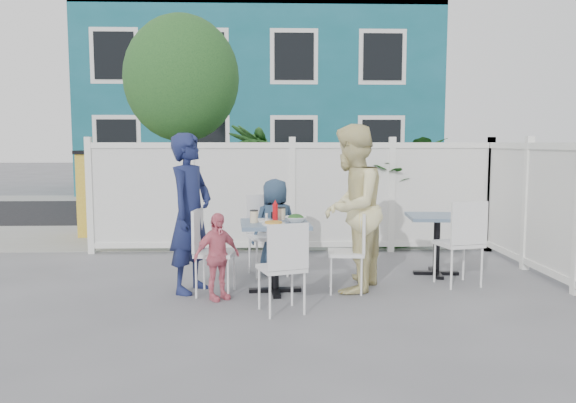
{
  "coord_description": "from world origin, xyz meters",
  "views": [
    {
      "loc": [
        -0.23,
        -5.68,
        1.6
      ],
      "look_at": [
        -0.02,
        0.62,
        0.94
      ],
      "focal_mm": 35.0,
      "sensor_mm": 36.0,
      "label": 1
    }
  ],
  "objects_px": {
    "utility_cabinet": "(103,195)",
    "boy": "(275,226)",
    "chair_right": "(353,245)",
    "chair_near": "(284,261)",
    "man": "(190,213)",
    "chair_back": "(266,228)",
    "spare_table": "(437,229)",
    "toddler": "(217,256)",
    "main_table": "(275,238)",
    "chair_left": "(208,245)",
    "woman": "(351,208)"
  },
  "relations": [
    {
      "from": "spare_table",
      "to": "chair_right",
      "type": "distance_m",
      "value": 1.35
    },
    {
      "from": "boy",
      "to": "toddler",
      "type": "distance_m",
      "value": 1.3
    },
    {
      "from": "boy",
      "to": "chair_near",
      "type": "bearing_deg",
      "value": 69.69
    },
    {
      "from": "chair_back",
      "to": "boy",
      "type": "distance_m",
      "value": 0.11
    },
    {
      "from": "utility_cabinet",
      "to": "spare_table",
      "type": "height_order",
      "value": "utility_cabinet"
    },
    {
      "from": "chair_back",
      "to": "toddler",
      "type": "xyz_separation_m",
      "value": [
        -0.5,
        -1.13,
        -0.12
      ]
    },
    {
      "from": "boy",
      "to": "chair_back",
      "type": "bearing_deg",
      "value": -13.98
    },
    {
      "from": "utility_cabinet",
      "to": "chair_left",
      "type": "height_order",
      "value": "utility_cabinet"
    },
    {
      "from": "spare_table",
      "to": "chair_left",
      "type": "bearing_deg",
      "value": -163.53
    },
    {
      "from": "spare_table",
      "to": "chair_back",
      "type": "distance_m",
      "value": 2.07
    },
    {
      "from": "utility_cabinet",
      "to": "chair_back",
      "type": "xyz_separation_m",
      "value": [
        2.82,
        -2.92,
        -0.14
      ]
    },
    {
      "from": "chair_near",
      "to": "boy",
      "type": "bearing_deg",
      "value": 73.44
    },
    {
      "from": "chair_right",
      "to": "chair_near",
      "type": "bearing_deg",
      "value": 141.17
    },
    {
      "from": "chair_back",
      "to": "woman",
      "type": "height_order",
      "value": "woman"
    },
    {
      "from": "chair_left",
      "to": "boy",
      "type": "height_order",
      "value": "boy"
    },
    {
      "from": "chair_left",
      "to": "chair_back",
      "type": "height_order",
      "value": "chair_back"
    },
    {
      "from": "utility_cabinet",
      "to": "boy",
      "type": "bearing_deg",
      "value": -49.04
    },
    {
      "from": "chair_left",
      "to": "man",
      "type": "distance_m",
      "value": 0.4
    },
    {
      "from": "utility_cabinet",
      "to": "toddler",
      "type": "bearing_deg",
      "value": -64.43
    },
    {
      "from": "utility_cabinet",
      "to": "toddler",
      "type": "xyz_separation_m",
      "value": [
        2.32,
        -4.05,
        -0.26
      ]
    },
    {
      "from": "spare_table",
      "to": "toddler",
      "type": "bearing_deg",
      "value": -158.63
    },
    {
      "from": "chair_near",
      "to": "main_table",
      "type": "bearing_deg",
      "value": 76.77
    },
    {
      "from": "spare_table",
      "to": "main_table",
      "type": "bearing_deg",
      "value": -159.69
    },
    {
      "from": "spare_table",
      "to": "toddler",
      "type": "height_order",
      "value": "toddler"
    },
    {
      "from": "spare_table",
      "to": "man",
      "type": "height_order",
      "value": "man"
    },
    {
      "from": "utility_cabinet",
      "to": "chair_near",
      "type": "relative_size",
      "value": 1.62
    },
    {
      "from": "utility_cabinet",
      "to": "chair_back",
      "type": "distance_m",
      "value": 4.06
    },
    {
      "from": "utility_cabinet",
      "to": "toddler",
      "type": "relative_size",
      "value": 1.57
    },
    {
      "from": "spare_table",
      "to": "chair_left",
      "type": "height_order",
      "value": "chair_left"
    },
    {
      "from": "chair_back",
      "to": "chair_near",
      "type": "bearing_deg",
      "value": 80.16
    },
    {
      "from": "spare_table",
      "to": "boy",
      "type": "distance_m",
      "value": 1.96
    },
    {
      "from": "man",
      "to": "chair_near",
      "type": "bearing_deg",
      "value": -108.46
    },
    {
      "from": "chair_back",
      "to": "chair_left",
      "type": "bearing_deg",
      "value": 40.64
    },
    {
      "from": "man",
      "to": "boy",
      "type": "relative_size",
      "value": 1.46
    },
    {
      "from": "main_table",
      "to": "chair_right",
      "type": "bearing_deg",
      "value": -0.73
    },
    {
      "from": "chair_near",
      "to": "chair_back",
      "type": "bearing_deg",
      "value": 77.2
    },
    {
      "from": "utility_cabinet",
      "to": "man",
      "type": "distance_m",
      "value": 4.23
    },
    {
      "from": "chair_back",
      "to": "toddler",
      "type": "distance_m",
      "value": 1.24
    },
    {
      "from": "spare_table",
      "to": "chair_near",
      "type": "distance_m",
      "value": 2.43
    },
    {
      "from": "main_table",
      "to": "chair_left",
      "type": "relative_size",
      "value": 0.84
    },
    {
      "from": "boy",
      "to": "toddler",
      "type": "bearing_deg",
      "value": 39.67
    },
    {
      "from": "main_table",
      "to": "boy",
      "type": "bearing_deg",
      "value": 89.19
    },
    {
      "from": "spare_table",
      "to": "woman",
      "type": "height_order",
      "value": "woman"
    },
    {
      "from": "man",
      "to": "chair_left",
      "type": "bearing_deg",
      "value": -99.68
    },
    {
      "from": "man",
      "to": "chair_back",
      "type": "bearing_deg",
      "value": -22.39
    },
    {
      "from": "chair_back",
      "to": "woman",
      "type": "xyz_separation_m",
      "value": [
        0.92,
        -0.81,
        0.34
      ]
    },
    {
      "from": "chair_back",
      "to": "man",
      "type": "bearing_deg",
      "value": 28.91
    },
    {
      "from": "chair_right",
      "to": "chair_back",
      "type": "bearing_deg",
      "value": 51.95
    },
    {
      "from": "man",
      "to": "main_table",
      "type": "bearing_deg",
      "value": -71.05
    },
    {
      "from": "chair_right",
      "to": "boy",
      "type": "xyz_separation_m",
      "value": [
        -0.82,
        0.88,
        0.08
      ]
    }
  ]
}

